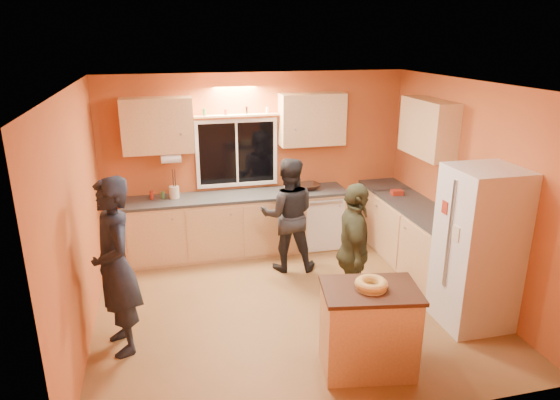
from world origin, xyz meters
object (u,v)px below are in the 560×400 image
object	(u,v)px
refrigerator	(478,248)
person_right	(354,252)
person_center	(288,215)
person_left	(115,267)
island	(368,328)

from	to	relation	value
refrigerator	person_right	world-z (taller)	refrigerator
refrigerator	person_center	bearing A→B (deg)	132.58
refrigerator	person_left	size ratio (longest dim) A/B	0.98
island	person_center	distance (m)	2.35
person_left	person_center	size ratio (longest dim) A/B	1.17
person_center	person_right	xyz separation A→B (m)	(0.40, -1.37, 0.01)
person_left	person_right	bearing A→B (deg)	73.25
person_left	person_right	size ratio (longest dim) A/B	1.15
person_center	person_right	distance (m)	1.43
person_left	island	bearing A→B (deg)	51.15
refrigerator	island	distance (m)	1.62
refrigerator	island	bearing A→B (deg)	-161.01
island	person_center	world-z (taller)	person_center
person_center	person_right	world-z (taller)	person_right
island	person_right	world-z (taller)	person_right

